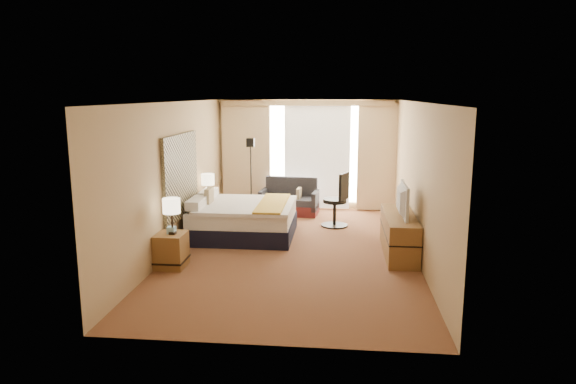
# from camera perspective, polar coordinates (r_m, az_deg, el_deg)

# --- Properties ---
(floor) EXTENTS (4.20, 7.00, 0.02)m
(floor) POSITION_cam_1_polar(r_m,az_deg,el_deg) (9.15, 0.61, -6.53)
(floor) COLOR #5C261A
(floor) RESTS_ON ground
(ceiling) EXTENTS (4.20, 7.00, 0.02)m
(ceiling) POSITION_cam_1_polar(r_m,az_deg,el_deg) (8.73, 0.64, 9.98)
(ceiling) COLOR silver
(ceiling) RESTS_ON wall_back
(wall_back) EXTENTS (4.20, 0.02, 2.60)m
(wall_back) POSITION_cam_1_polar(r_m,az_deg,el_deg) (12.30, 2.10, 4.17)
(wall_back) COLOR tan
(wall_back) RESTS_ON ground
(wall_front) EXTENTS (4.20, 0.02, 2.60)m
(wall_front) POSITION_cam_1_polar(r_m,az_deg,el_deg) (5.45, -2.72, -4.43)
(wall_front) COLOR tan
(wall_front) RESTS_ON ground
(wall_left) EXTENTS (0.02, 7.00, 2.60)m
(wall_left) POSITION_cam_1_polar(r_m,az_deg,el_deg) (9.27, -12.41, 1.71)
(wall_left) COLOR tan
(wall_left) RESTS_ON ground
(wall_right) EXTENTS (0.02, 7.00, 2.60)m
(wall_right) POSITION_cam_1_polar(r_m,az_deg,el_deg) (8.91, 14.20, 1.26)
(wall_right) COLOR tan
(wall_right) RESTS_ON ground
(headboard) EXTENTS (0.06, 1.85, 1.50)m
(headboard) POSITION_cam_1_polar(r_m,az_deg,el_deg) (9.45, -11.80, 1.78)
(headboard) COLOR black
(headboard) RESTS_ON wall_left
(nightstand_left) EXTENTS (0.45, 0.52, 0.55)m
(nightstand_left) POSITION_cam_1_polar(r_m,az_deg,el_deg) (8.46, -12.85, -6.32)
(nightstand_left) COLOR brown
(nightstand_left) RESTS_ON floor
(nightstand_right) EXTENTS (0.45, 0.52, 0.55)m
(nightstand_right) POSITION_cam_1_polar(r_m,az_deg,el_deg) (10.77, -8.64, -2.46)
(nightstand_right) COLOR brown
(nightstand_right) RESTS_ON floor
(media_dresser) EXTENTS (0.50, 1.80, 0.70)m
(media_dresser) POSITION_cam_1_polar(r_m,az_deg,el_deg) (9.08, 12.23, -4.62)
(media_dresser) COLOR brown
(media_dresser) RESTS_ON floor
(window) EXTENTS (2.30, 0.02, 2.30)m
(window) POSITION_cam_1_polar(r_m,az_deg,el_deg) (12.26, 3.27, 4.23)
(window) COLOR white
(window) RESTS_ON wall_back
(curtains) EXTENTS (4.12, 0.19, 2.56)m
(curtains) POSITION_cam_1_polar(r_m,az_deg,el_deg) (12.18, 2.06, 4.61)
(curtains) COLOR beige
(curtains) RESTS_ON floor
(bed) EXTENTS (1.93, 1.77, 0.94)m
(bed) POSITION_cam_1_polar(r_m,az_deg,el_deg) (10.01, -5.00, -2.99)
(bed) COLOR black
(bed) RESTS_ON floor
(loveseat) EXTENTS (1.37, 0.82, 0.82)m
(loveseat) POSITION_cam_1_polar(r_m,az_deg,el_deg) (11.87, 0.20, -1.11)
(loveseat) COLOR #521817
(loveseat) RESTS_ON floor
(floor_lamp) EXTENTS (0.23, 0.23, 1.79)m
(floor_lamp) POSITION_cam_1_polar(r_m,az_deg,el_deg) (11.26, -4.16, 3.32)
(floor_lamp) COLOR black
(floor_lamp) RESTS_ON floor
(desk_chair) EXTENTS (0.57, 0.57, 1.14)m
(desk_chair) POSITION_cam_1_polar(r_m,az_deg,el_deg) (10.70, 5.52, -1.19)
(desk_chair) COLOR black
(desk_chair) RESTS_ON floor
(lamp_left) EXTENTS (0.28, 0.28, 0.58)m
(lamp_left) POSITION_cam_1_polar(r_m,az_deg,el_deg) (8.23, -12.82, -1.59)
(lamp_left) COLOR black
(lamp_left) RESTS_ON nightstand_left
(lamp_right) EXTENTS (0.27, 0.27, 0.57)m
(lamp_right) POSITION_cam_1_polar(r_m,az_deg,el_deg) (10.69, -8.90, 1.33)
(lamp_right) COLOR black
(lamp_right) RESTS_ON nightstand_right
(tissue_box) EXTENTS (0.13, 0.13, 0.11)m
(tissue_box) POSITION_cam_1_polar(r_m,az_deg,el_deg) (8.37, -12.82, -4.15)
(tissue_box) COLOR #89B8D4
(tissue_box) RESTS_ON nightstand_left
(telephone) EXTENTS (0.18, 0.15, 0.07)m
(telephone) POSITION_cam_1_polar(r_m,az_deg,el_deg) (10.62, -8.29, -0.94)
(telephone) COLOR black
(telephone) RESTS_ON nightstand_right
(television) EXTENTS (0.14, 0.98, 0.56)m
(television) POSITION_cam_1_polar(r_m,az_deg,el_deg) (8.82, 12.16, -0.86)
(television) COLOR black
(television) RESTS_ON media_dresser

